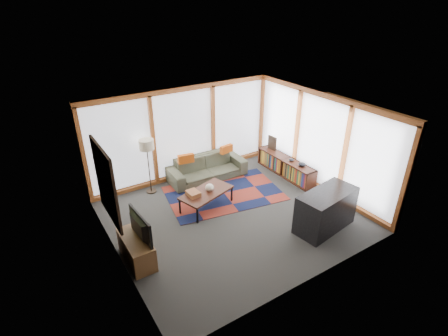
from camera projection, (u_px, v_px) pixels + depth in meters
ground at (233, 215)px, 8.37m from camera, size 5.50×5.50×0.00m
room_envelope at (238, 144)px, 8.33m from camera, size 5.52×5.02×2.62m
rug at (224, 193)px, 9.27m from camera, size 3.22×2.37×0.01m
sofa at (207, 168)px, 9.89m from camera, size 2.24×0.95×0.65m
pillow_left at (186, 159)px, 9.40m from camera, size 0.45×0.20×0.24m
pillow_right at (226, 149)px, 9.99m from camera, size 0.42×0.18×0.22m
floor_lamp at (149, 167)px, 9.01m from camera, size 0.38×0.38×1.50m
coffee_table at (207, 199)px, 8.58m from camera, size 1.46×1.03×0.44m
book_stack at (193, 193)px, 8.31m from camera, size 0.28×0.34×0.11m
vase at (210, 187)px, 8.49m from camera, size 0.23×0.23×0.18m
bookshelf at (285, 167)px, 10.09m from camera, size 0.38×2.11×0.53m
bowl_a at (302, 164)px, 9.52m from camera, size 0.22×0.22×0.10m
bowl_b at (291, 160)px, 9.80m from camera, size 0.15×0.15×0.07m
shelf_picture at (272, 143)px, 10.43m from camera, size 0.07×0.32×0.42m
tv_console at (136, 249)px, 6.87m from camera, size 0.44×1.06×0.53m
television at (136, 227)px, 6.63m from camera, size 0.18×0.93×0.53m
bar_counter at (326, 210)px, 7.75m from camera, size 1.52×0.87×0.91m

